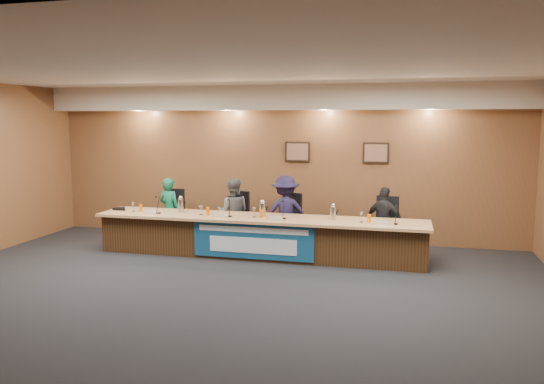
{
  "coord_description": "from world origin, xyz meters",
  "views": [
    {
      "loc": [
        2.56,
        -6.82,
        2.51
      ],
      "look_at": [
        0.24,
        2.45,
        1.2
      ],
      "focal_mm": 35.0,
      "sensor_mm": 36.0,
      "label": 1
    }
  ],
  "objects_px": {
    "banner": "(253,241)",
    "carafe_right": "(333,213)",
    "dais_body": "(259,238)",
    "office_chair_c": "(286,224)",
    "panelist_c": "(285,213)",
    "panelist_d": "(384,221)",
    "carafe_mid": "(263,210)",
    "panelist_b": "(233,212)",
    "speakerphone": "(121,209)",
    "panelist_a": "(170,210)",
    "office_chair_d": "(384,229)",
    "office_chair_a": "(172,218)",
    "office_chair_b": "(235,221)",
    "carafe_left": "(181,206)"
  },
  "relations": [
    {
      "from": "banner",
      "to": "carafe_right",
      "type": "xyz_separation_m",
      "value": [
        1.37,
        0.4,
        0.49
      ]
    },
    {
      "from": "dais_body",
      "to": "office_chair_c",
      "type": "height_order",
      "value": "dais_body"
    },
    {
      "from": "dais_body",
      "to": "panelist_c",
      "type": "height_order",
      "value": "panelist_c"
    },
    {
      "from": "panelist_d",
      "to": "carafe_mid",
      "type": "xyz_separation_m",
      "value": [
        -2.17,
        -0.63,
        0.23
      ]
    },
    {
      "from": "panelist_b",
      "to": "speakerphone",
      "type": "distance_m",
      "value": 2.2
    },
    {
      "from": "speakerphone",
      "to": "carafe_mid",
      "type": "bearing_deg",
      "value": 0.09
    },
    {
      "from": "banner",
      "to": "panelist_a",
      "type": "bearing_deg",
      "value": 152.96
    },
    {
      "from": "panelist_a",
      "to": "office_chair_d",
      "type": "bearing_deg",
      "value": -163.95
    },
    {
      "from": "panelist_b",
      "to": "panelist_c",
      "type": "relative_size",
      "value": 0.94
    },
    {
      "from": "panelist_d",
      "to": "office_chair_a",
      "type": "bearing_deg",
      "value": 19.87
    },
    {
      "from": "panelist_d",
      "to": "office_chair_b",
      "type": "distance_m",
      "value": 2.96
    },
    {
      "from": "panelist_b",
      "to": "office_chair_b",
      "type": "relative_size",
      "value": 2.84
    },
    {
      "from": "office_chair_a",
      "to": "carafe_left",
      "type": "bearing_deg",
      "value": -60.49
    },
    {
      "from": "office_chair_d",
      "to": "office_chair_b",
      "type": "bearing_deg",
      "value": -169.3
    },
    {
      "from": "office_chair_a",
      "to": "carafe_right",
      "type": "xyz_separation_m",
      "value": [
        3.45,
        -0.76,
        0.39
      ]
    },
    {
      "from": "panelist_b",
      "to": "panelist_c",
      "type": "bearing_deg",
      "value": 167.76
    },
    {
      "from": "dais_body",
      "to": "carafe_right",
      "type": "relative_size",
      "value": 24.93
    },
    {
      "from": "panelist_b",
      "to": "office_chair_c",
      "type": "height_order",
      "value": "panelist_b"
    },
    {
      "from": "office_chair_b",
      "to": "banner",
      "type": "bearing_deg",
      "value": -43.8
    },
    {
      "from": "office_chair_d",
      "to": "carafe_right",
      "type": "distance_m",
      "value": 1.22
    },
    {
      "from": "speakerphone",
      "to": "panelist_d",
      "type": "bearing_deg",
      "value": 7.19
    },
    {
      "from": "banner",
      "to": "carafe_left",
      "type": "distance_m",
      "value": 1.69
    },
    {
      "from": "carafe_mid",
      "to": "carafe_right",
      "type": "bearing_deg",
      "value": -1.16
    },
    {
      "from": "panelist_d",
      "to": "office_chair_a",
      "type": "height_order",
      "value": "panelist_d"
    },
    {
      "from": "panelist_c",
      "to": "speakerphone",
      "type": "xyz_separation_m",
      "value": [
        -3.17,
        -0.64,
        0.05
      ]
    },
    {
      "from": "speakerphone",
      "to": "panelist_c",
      "type": "bearing_deg",
      "value": 11.37
    },
    {
      "from": "speakerphone",
      "to": "banner",
      "type": "bearing_deg",
      "value": -8.54
    },
    {
      "from": "carafe_right",
      "to": "office_chair_a",
      "type": "bearing_deg",
      "value": 167.57
    },
    {
      "from": "banner",
      "to": "carafe_right",
      "type": "distance_m",
      "value": 1.51
    },
    {
      "from": "carafe_left",
      "to": "carafe_mid",
      "type": "distance_m",
      "value": 1.62
    },
    {
      "from": "dais_body",
      "to": "office_chair_d",
      "type": "xyz_separation_m",
      "value": [
        2.24,
        0.75,
        0.13
      ]
    },
    {
      "from": "office_chair_b",
      "to": "dais_body",
      "type": "bearing_deg",
      "value": -31.65
    },
    {
      "from": "panelist_d",
      "to": "office_chair_a",
      "type": "relative_size",
      "value": 2.67
    },
    {
      "from": "dais_body",
      "to": "office_chair_d",
      "type": "height_order",
      "value": "dais_body"
    },
    {
      "from": "banner",
      "to": "office_chair_d",
      "type": "bearing_deg",
      "value": 27.46
    },
    {
      "from": "panelist_d",
      "to": "panelist_c",
      "type": "bearing_deg",
      "value": 21.19
    },
    {
      "from": "panelist_b",
      "to": "carafe_mid",
      "type": "distance_m",
      "value": 1.03
    },
    {
      "from": "office_chair_c",
      "to": "banner",
      "type": "bearing_deg",
      "value": -86.31
    },
    {
      "from": "office_chair_a",
      "to": "carafe_right",
      "type": "bearing_deg",
      "value": -19.07
    },
    {
      "from": "panelist_a",
      "to": "carafe_left",
      "type": "bearing_deg",
      "value": 145.03
    },
    {
      "from": "panelist_d",
      "to": "carafe_mid",
      "type": "distance_m",
      "value": 2.27
    },
    {
      "from": "panelist_c",
      "to": "panelist_b",
      "type": "bearing_deg",
      "value": -19.26
    },
    {
      "from": "carafe_left",
      "to": "speakerphone",
      "type": "bearing_deg",
      "value": -179.19
    },
    {
      "from": "banner",
      "to": "panelist_d",
      "type": "bearing_deg",
      "value": 25.4
    },
    {
      "from": "office_chair_c",
      "to": "office_chair_d",
      "type": "distance_m",
      "value": 1.88
    },
    {
      "from": "banner",
      "to": "panelist_a",
      "type": "xyz_separation_m",
      "value": [
        -2.08,
        1.06,
        0.29
      ]
    },
    {
      "from": "carafe_mid",
      "to": "panelist_c",
      "type": "bearing_deg",
      "value": 65.78
    },
    {
      "from": "speakerphone",
      "to": "carafe_left",
      "type": "bearing_deg",
      "value": 0.81
    },
    {
      "from": "dais_body",
      "to": "panelist_d",
      "type": "height_order",
      "value": "panelist_d"
    },
    {
      "from": "office_chair_b",
      "to": "speakerphone",
      "type": "relative_size",
      "value": 1.5
    }
  ]
}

